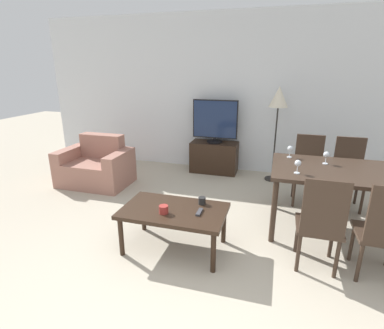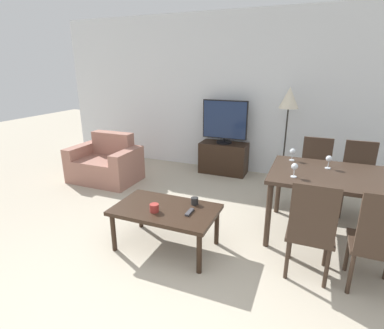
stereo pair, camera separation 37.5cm
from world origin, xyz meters
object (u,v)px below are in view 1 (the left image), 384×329
(armchair, at_px, (96,167))
(remote_primary, at_px, (199,212))
(wine_glass_center, at_px, (290,149))
(tv_stand, at_px, (214,157))
(dining_chair_far_left, at_px, (308,167))
(coffee_table, at_px, (174,214))
(dining_table, at_px, (340,176))
(wine_glass_left, at_px, (326,155))
(wine_glass_right, at_px, (298,164))
(dining_chair_near, at_px, (321,221))
(cup_white_near, at_px, (202,201))
(tv, at_px, (215,121))
(dining_chair_far, at_px, (348,170))
(floor_lamp, at_px, (279,102))
(cup_colored_far, at_px, (164,209))

(armchair, xyz_separation_m, remote_primary, (2.10, -1.40, 0.19))
(armchair, height_order, wine_glass_center, wine_glass_center)
(tv_stand, bearing_deg, dining_chair_far_left, -29.12)
(coffee_table, distance_m, remote_primary, 0.28)
(dining_table, height_order, wine_glass_center, wine_glass_center)
(dining_table, height_order, wine_glass_left, wine_glass_left)
(dining_table, distance_m, wine_glass_right, 0.56)
(dining_chair_near, relative_size, cup_white_near, 12.36)
(dining_chair_far_left, bearing_deg, wine_glass_center, -120.10)
(tv, bearing_deg, armchair, -147.42)
(dining_chair_far, relative_size, wine_glass_right, 6.39)
(tv_stand, height_order, remote_primary, tv_stand)
(cup_white_near, distance_m, wine_glass_center, 1.35)
(coffee_table, bearing_deg, dining_table, 27.38)
(dining_chair_far_left, height_order, floor_lamp, floor_lamp)
(dining_chair_near, height_order, dining_chair_far, same)
(tv, distance_m, wine_glass_left, 2.19)
(dining_chair_far_left, relative_size, floor_lamp, 0.61)
(tv_stand, distance_m, tv, 0.65)
(tv, height_order, coffee_table, tv)
(floor_lamp, relative_size, cup_white_near, 20.31)
(dining_chair_far_left, relative_size, remote_primary, 6.22)
(dining_chair_near, bearing_deg, tv_stand, 121.71)
(dining_chair_near, bearing_deg, wine_glass_center, 104.02)
(dining_chair_far, height_order, remote_primary, dining_chair_far)
(wine_glass_right, bearing_deg, coffee_table, -153.55)
(wine_glass_right, bearing_deg, wine_glass_center, 96.52)
(dining_chair_far, bearing_deg, armchair, -176.08)
(dining_chair_far, relative_size, cup_colored_far, 10.28)
(wine_glass_center, bearing_deg, dining_chair_near, -75.98)
(coffee_table, xyz_separation_m, dining_table, (1.63, 0.85, 0.27))
(dining_chair_far_left, bearing_deg, cup_colored_far, -129.48)
(floor_lamp, distance_m, cup_white_near, 2.40)
(cup_white_near, relative_size, wine_glass_left, 0.52)
(tv, distance_m, cup_colored_far, 2.62)
(cup_colored_far, relative_size, wine_glass_left, 0.62)
(wine_glass_center, bearing_deg, cup_white_near, -131.53)
(wine_glass_center, bearing_deg, remote_primary, -125.41)
(dining_table, height_order, floor_lamp, floor_lamp)
(floor_lamp, bearing_deg, tv_stand, 173.45)
(dining_chair_far, relative_size, remote_primary, 6.22)
(tv, bearing_deg, dining_chair_near, -58.26)
(dining_chair_near, xyz_separation_m, remote_primary, (-1.11, -0.06, -0.04))
(remote_primary, bearing_deg, tv, 98.98)
(dining_chair_far, distance_m, wine_glass_right, 1.33)
(cup_white_near, bearing_deg, tv, 99.10)
(coffee_table, bearing_deg, tv, 92.85)
(tv_stand, relative_size, wine_glass_center, 5.62)
(tv, relative_size, remote_primary, 5.20)
(tv, xyz_separation_m, wine_glass_center, (1.22, -1.31, -0.06))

